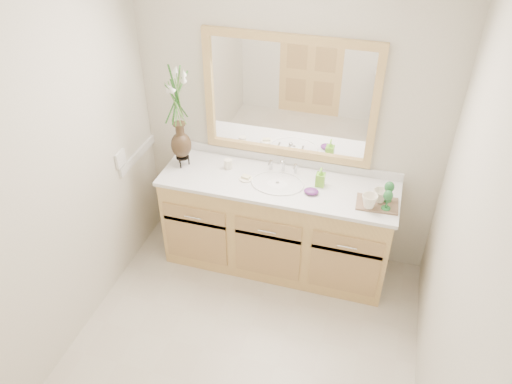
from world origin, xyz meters
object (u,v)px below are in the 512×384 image
(tumbler, at_px, (228,164))
(flower_vase, at_px, (177,105))
(soap_bottle, at_px, (321,178))
(tray, at_px, (377,204))

(tumbler, bearing_deg, flower_vase, -170.96)
(flower_vase, xyz_separation_m, soap_bottle, (1.11, 0.03, -0.46))
(soap_bottle, bearing_deg, tumbler, 177.81)
(soap_bottle, xyz_separation_m, tray, (0.44, -0.13, -0.06))
(soap_bottle, bearing_deg, flower_vase, -178.54)
(flower_vase, relative_size, tumbler, 9.66)
(soap_bottle, relative_size, tray, 0.46)
(flower_vase, height_order, soap_bottle, flower_vase)
(tumbler, relative_size, soap_bottle, 0.59)
(soap_bottle, distance_m, tray, 0.46)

